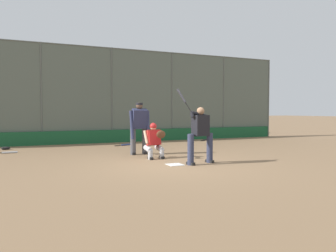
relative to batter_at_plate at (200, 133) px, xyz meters
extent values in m
plane|color=#846647|center=(0.74, -0.12, -0.89)|extent=(160.00, 160.00, 0.00)
cube|color=white|center=(0.74, -0.12, -0.88)|extent=(0.43, 0.43, 0.01)
cylinder|color=#515651|center=(-8.80, -7.41, 1.40)|extent=(0.08, 0.08, 4.57)
cylinder|color=#515651|center=(-5.62, -7.41, 1.40)|extent=(0.08, 0.08, 4.57)
cylinder|color=#515651|center=(-2.44, -7.41, 1.40)|extent=(0.08, 0.08, 4.57)
cylinder|color=#515651|center=(0.74, -7.41, 1.40)|extent=(0.08, 0.08, 4.57)
cylinder|color=#515651|center=(3.92, -7.41, 1.40)|extent=(0.08, 0.08, 4.57)
cube|color=#515B51|center=(0.74, -7.41, 1.40)|extent=(19.08, 0.01, 4.57)
cylinder|color=#515651|center=(0.74, -7.41, 3.65)|extent=(19.08, 0.06, 0.06)
cube|color=#19512D|center=(0.74, -7.31, -0.58)|extent=(18.70, 0.18, 0.61)
cube|color=slate|center=(-2.50, -9.71, -0.83)|extent=(13.36, 2.50, 0.12)
cube|color=slate|center=(-2.50, -8.89, -0.67)|extent=(13.36, 0.55, 0.44)
cube|color=#B7BABC|center=(-2.50, -8.89, -0.41)|extent=(13.36, 0.24, 0.08)
cube|color=slate|center=(-2.50, -9.44, -0.51)|extent=(13.36, 0.55, 0.76)
cube|color=#B7BABC|center=(-2.50, -9.44, -0.09)|extent=(13.36, 0.24, 0.08)
cube|color=slate|center=(-2.50, -9.99, -0.35)|extent=(13.36, 0.55, 1.08)
cube|color=#B7BABC|center=(-2.50, -9.99, 0.23)|extent=(13.36, 0.24, 0.08)
cube|color=slate|center=(-2.50, -10.54, -0.19)|extent=(13.36, 0.55, 1.40)
cube|color=#B7BABC|center=(-2.50, -10.54, 0.55)|extent=(13.36, 0.24, 0.08)
cylinder|color=#2D334C|center=(-0.36, -0.08, -0.45)|extent=(0.18, 0.18, 0.87)
cube|color=black|center=(-0.36, -0.08, -0.85)|extent=(0.17, 0.30, 0.08)
cylinder|color=#2D334C|center=(0.34, 0.08, -0.45)|extent=(0.18, 0.18, 0.87)
cube|color=black|center=(0.34, 0.08, -0.85)|extent=(0.17, 0.30, 0.08)
cube|color=black|center=(-0.01, 0.00, 0.22)|extent=(0.52, 0.37, 0.60)
sphere|color=#936B4C|center=(-0.01, 0.00, 0.63)|extent=(0.22, 0.22, 0.22)
cylinder|color=black|center=(0.00, -0.02, 0.53)|extent=(0.62, 0.18, 0.23)
cylinder|color=black|center=(0.28, 0.04, 0.53)|extent=(0.15, 0.17, 0.17)
sphere|color=black|center=(0.29, 0.02, 0.59)|extent=(0.04, 0.04, 0.04)
cylinder|color=black|center=(0.35, -0.04, 0.73)|extent=(0.16, 0.16, 0.29)
cylinder|color=#28282D|center=(0.51, -0.19, 1.06)|extent=(0.26, 0.26, 0.42)
cylinder|color=#B7B7BC|center=(0.63, -1.36, -0.74)|extent=(0.15, 0.15, 0.29)
cylinder|color=#B7B7BC|center=(0.63, -1.55, -0.57)|extent=(0.18, 0.45, 0.23)
cube|color=black|center=(0.63, -1.36, -0.85)|extent=(0.11, 0.26, 0.08)
cylinder|color=#B7B7BC|center=(1.02, -1.35, -0.74)|extent=(0.15, 0.15, 0.29)
cylinder|color=#B7B7BC|center=(1.02, -1.54, -0.57)|extent=(0.18, 0.45, 0.23)
cube|color=black|center=(1.02, -1.35, -0.85)|extent=(0.11, 0.26, 0.08)
cube|color=maroon|center=(0.83, -1.59, -0.22)|extent=(0.43, 0.35, 0.53)
cube|color=#B21E1E|center=(0.82, -1.45, -0.22)|extent=(0.38, 0.14, 0.44)
sphere|color=tan|center=(0.83, -1.59, 0.11)|extent=(0.20, 0.20, 0.20)
sphere|color=#B21E1E|center=(0.83, -1.59, 0.14)|extent=(0.22, 0.22, 0.22)
cylinder|color=maroon|center=(0.66, -1.36, -0.06)|extent=(0.26, 0.51, 0.15)
ellipsoid|color=#56331E|center=(0.75, -1.13, -0.09)|extent=(0.30, 0.11, 0.24)
cylinder|color=tan|center=(1.08, -1.58, -0.20)|extent=(0.10, 0.30, 0.42)
cylinder|color=#4C4C51|center=(0.74, -2.65, -0.42)|extent=(0.19, 0.19, 0.93)
cube|color=black|center=(0.74, -2.65, -0.85)|extent=(0.12, 0.28, 0.08)
cylinder|color=#4C4C51|center=(1.17, -2.67, -0.42)|extent=(0.19, 0.19, 0.93)
cube|color=black|center=(1.17, -2.67, -0.85)|extent=(0.12, 0.28, 0.08)
cube|color=#282D4C|center=(0.96, -2.60, 0.37)|extent=(0.52, 0.46, 0.71)
sphere|color=brown|center=(0.96, -2.60, 0.81)|extent=(0.23, 0.23, 0.23)
cylinder|color=black|center=(0.96, -2.60, 0.88)|extent=(0.24, 0.24, 0.08)
cylinder|color=#282D4C|center=(0.67, -2.52, 0.16)|extent=(0.17, 0.26, 0.98)
cylinder|color=#282D4C|center=(1.25, -2.54, 0.16)|extent=(0.15, 0.26, 0.98)
sphere|color=black|center=(-3.47, -6.12, -0.85)|extent=(0.04, 0.04, 0.04)
cylinder|color=black|center=(-3.60, -6.24, -0.85)|extent=(0.29, 0.26, 0.03)
cylinder|color=#28282D|center=(-3.92, -6.53, -0.85)|extent=(0.41, 0.38, 0.07)
cylinder|color=#B7BCC1|center=(5.12, -4.78, -0.85)|extent=(0.51, 0.10, 0.07)
sphere|color=black|center=(1.09, -5.47, -0.85)|extent=(0.04, 0.04, 0.04)
cylinder|color=black|center=(0.92, -5.55, -0.85)|extent=(0.34, 0.18, 0.03)
cylinder|color=#334789|center=(0.53, -5.74, -0.85)|extent=(0.48, 0.27, 0.07)
ellipsoid|color=black|center=(5.31, -6.10, -0.83)|extent=(0.33, 0.21, 0.12)
ellipsoid|color=black|center=(5.41, -6.01, -0.83)|extent=(0.12, 0.09, 0.10)
camera|label=1|loc=(4.57, 8.19, 0.63)|focal=35.00mm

